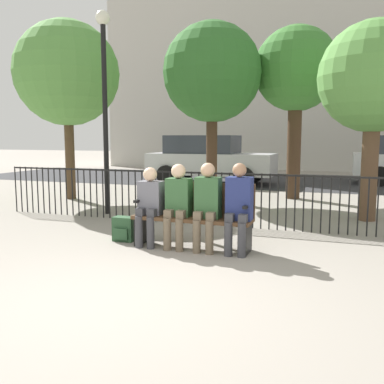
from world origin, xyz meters
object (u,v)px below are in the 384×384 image
seated_person_1 (178,201)px  lamp_post (104,83)px  park_bench (194,213)px  tree_3 (374,79)px  seated_person_3 (239,204)px  parked_car_0 (209,159)px  seated_person_0 (149,202)px  tree_2 (212,73)px  tree_1 (296,71)px  seated_person_2 (207,202)px  tree_0 (67,74)px  backpack (124,229)px

seated_person_1 → lamp_post: bearing=138.7°
park_bench → tree_3: size_ratio=0.46×
seated_person_3 → parked_car_0: size_ratio=0.29×
seated_person_0 → tree_2: size_ratio=0.26×
seated_person_3 → tree_1: bearing=89.0°
lamp_post → seated_person_1: bearing=-41.3°
parked_car_0 → seated_person_3: bearing=-70.2°
tree_2 → tree_3: bearing=-23.8°
seated_person_0 → parked_car_0: size_ratio=0.27×
parked_car_0 → tree_1: bearing=-41.5°
parked_car_0 → seated_person_2: bearing=-72.9°
park_bench → seated_person_3: size_ratio=1.39×
park_bench → tree_0: 6.31m
seated_person_0 → seated_person_3: 1.30m
seated_person_2 → tree_1: tree_1 is taller
seated_person_3 → tree_3: bearing=60.2°
park_bench → seated_person_2: (0.24, -0.13, 0.18)m
seated_person_0 → tree_0: 5.90m
seated_person_0 → tree_2: tree_2 is taller
seated_person_3 → tree_2: 5.51m
park_bench → seated_person_2: 0.32m
tree_3 → lamp_post: lamp_post is taller
tree_3 → lamp_post: size_ratio=0.91×
seated_person_0 → lamp_post: lamp_post is taller
seated_person_0 → seated_person_2: 0.86m
park_bench → seated_person_2: size_ratio=1.40×
tree_1 → seated_person_1: bearing=-99.8°
tree_3 → parked_car_0: tree_3 is taller
seated_person_1 → seated_person_3: seated_person_3 is taller
seated_person_0 → tree_0: bearing=137.0°
backpack → lamp_post: lamp_post is taller
seated_person_1 → tree_1: size_ratio=0.28×
seated_person_3 → tree_1: size_ratio=0.28×
park_bench → tree_1: 6.14m
seated_person_1 → tree_1: bearing=80.2°
seated_person_1 → lamp_post: size_ratio=0.30×
seated_person_2 → backpack: (-1.34, 0.11, -0.49)m
seated_person_0 → lamp_post: bearing=132.9°
seated_person_3 → tree_0: 6.81m
backpack → tree_1: size_ratio=0.09×
seated_person_0 → seated_person_1: bearing=0.5°
seated_person_1 → backpack: size_ratio=3.24×
seated_person_0 → park_bench: bearing=11.9°
seated_person_0 → lamp_post: size_ratio=0.28×
seated_person_0 → tree_1: (1.40, 5.60, 2.54)m
lamp_post → tree_2: bearing=60.4°
backpack → tree_3: tree_3 is taller
park_bench → tree_0: tree_0 is taller
backpack → parked_car_0: size_ratio=0.09×
seated_person_1 → backpack: seated_person_1 is taller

